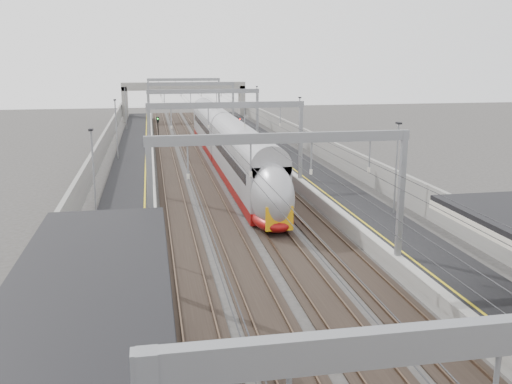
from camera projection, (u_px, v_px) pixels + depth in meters
name	position (u px, v px, depth m)	size (l,w,h in m)	color
platform_left	(131.00, 183.00, 49.43)	(4.00, 120.00, 1.00)	black
platform_right	(309.00, 176.00, 52.26)	(4.00, 120.00, 1.00)	black
tracks	(223.00, 185.00, 50.95)	(11.40, 140.00, 0.20)	black
overhead_line	(214.00, 110.00, 55.89)	(13.00, 140.00, 6.60)	gray
overbridge	(184.00, 91.00, 102.40)	(22.00, 2.20, 6.90)	gray
wall_left	(93.00, 172.00, 48.62)	(0.30, 120.00, 3.20)	gray
wall_right	(343.00, 164.00, 52.58)	(0.30, 120.00, 3.20)	gray
train	(228.00, 148.00, 57.95)	(2.80, 50.99, 4.42)	maroon
signal_green	(158.00, 125.00, 75.91)	(0.32, 0.32, 3.48)	black
signal_red_near	(230.00, 132.00, 68.55)	(0.32, 0.32, 3.48)	black
signal_red_far	(240.00, 126.00, 75.08)	(0.32, 0.32, 3.48)	black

